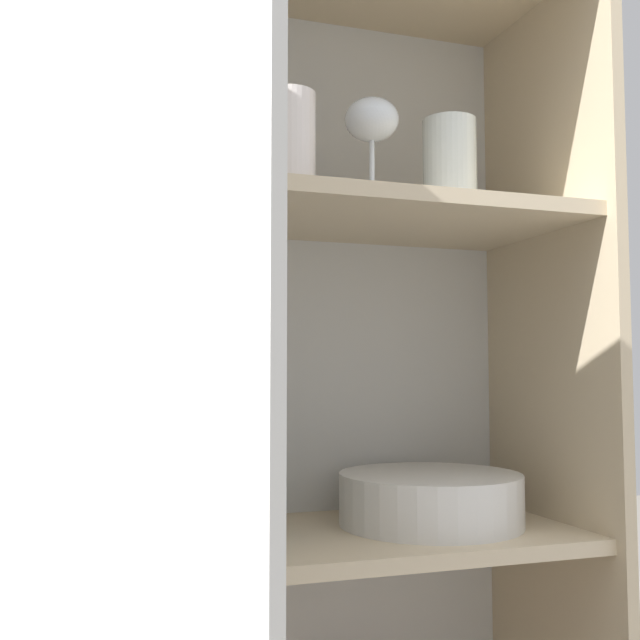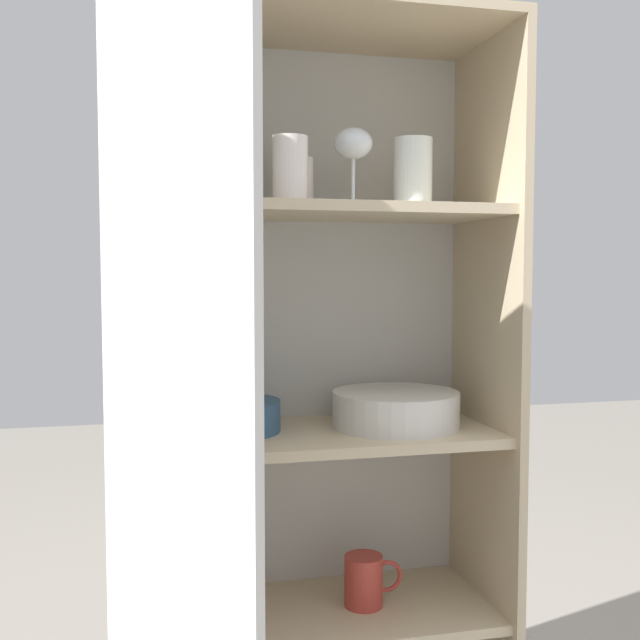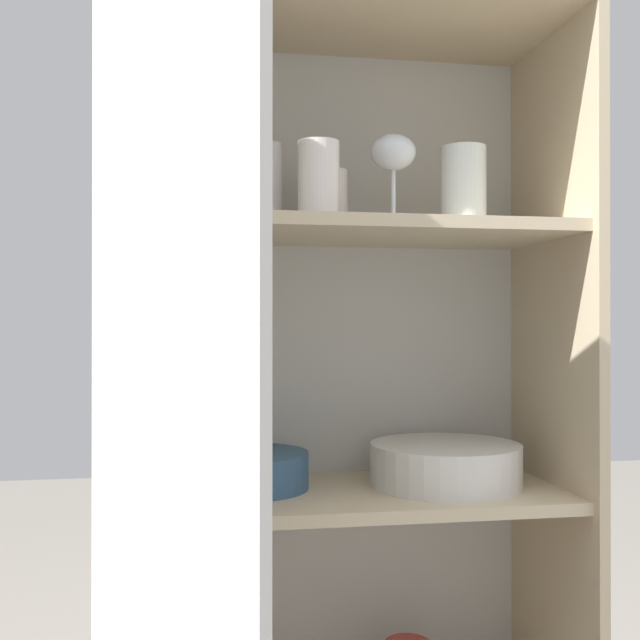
{
  "view_description": "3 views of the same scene",
  "coord_description": "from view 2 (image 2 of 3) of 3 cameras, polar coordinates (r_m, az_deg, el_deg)",
  "views": [
    {
      "loc": [
        -0.3,
        -0.81,
        0.95
      ],
      "look_at": [
        0.02,
        0.17,
        1.02
      ],
      "focal_mm": 42.0,
      "sensor_mm": 36.0,
      "label": 1
    },
    {
      "loc": [
        -0.32,
        -1.27,
        1.05
      ],
      "look_at": [
        0.02,
        0.18,
        0.95
      ],
      "focal_mm": 42.0,
      "sensor_mm": 36.0,
      "label": 2
    },
    {
      "loc": [
        -0.24,
        -1.07,
        1.01
      ],
      "look_at": [
        -0.04,
        0.17,
        1.02
      ],
      "focal_mm": 42.0,
      "sensor_mm": 36.0,
      "label": 3
    }
  ],
  "objects": [
    {
      "name": "cupboard_back_panel",
      "position": [
        1.64,
        -1.87,
        -6.55
      ],
      "size": [
        0.76,
        0.02,
        1.51
      ],
      "primitive_type": "cube",
      "color": "silver",
      "rests_on": "ground_plane"
    },
    {
      "name": "cupboard_side_left",
      "position": [
        1.45,
        -15.14,
        -8.04
      ],
      "size": [
        0.02,
        0.34,
        1.51
      ],
      "primitive_type": "cube",
      "color": "#CCB793",
      "rests_on": "ground_plane"
    },
    {
      "name": "cupboard_side_right",
      "position": [
        1.6,
        12.43,
        -6.86
      ],
      "size": [
        0.02,
        0.34,
        1.51
      ],
      "primitive_type": "cube",
      "color": "#CCB793",
      "rests_on": "ground_plane"
    },
    {
      "name": "cupboard_top_panel",
      "position": [
        1.53,
        -0.65,
        21.72
      ],
      "size": [
        0.76,
        0.34,
        0.02
      ],
      "primitive_type": "cube",
      "color": "#CCB793",
      "rests_on": "cupboard_side_left"
    },
    {
      "name": "shelf_board_lower",
      "position": [
        1.61,
        -0.62,
        -21.56
      ],
      "size": [
        0.72,
        0.3,
        0.02
      ],
      "primitive_type": "cube",
      "color": "beige"
    },
    {
      "name": "shelf_board_middle",
      "position": [
        1.49,
        -0.63,
        -8.85
      ],
      "size": [
        0.72,
        0.3,
        0.02
      ],
      "primitive_type": "cube",
      "color": "beige"
    },
    {
      "name": "shelf_board_upper",
      "position": [
        1.46,
        -0.64,
        8.27
      ],
      "size": [
        0.72,
        0.3,
        0.02
      ],
      "primitive_type": "cube",
      "color": "beige"
    },
    {
      "name": "cupboard_door",
      "position": [
        1.13,
        -10.97,
        -11.34
      ],
      "size": [
        0.21,
        0.32,
        1.51
      ],
      "color": "silver",
      "rests_on": "ground_plane"
    },
    {
      "name": "tumbler_glass_0",
      "position": [
        1.36,
        -2.29,
        11.45
      ],
      "size": [
        0.06,
        0.06,
        0.11
      ],
      "color": "silver",
      "rests_on": "shelf_board_upper"
    },
    {
      "name": "tumbler_glass_1",
      "position": [
        1.5,
        7.08,
        11.06
      ],
      "size": [
        0.08,
        0.08,
        0.13
      ],
      "color": "white",
      "rests_on": "shelf_board_upper"
    },
    {
      "name": "tumbler_glass_2",
      "position": [
        1.47,
        -1.96,
        10.45
      ],
      "size": [
        0.07,
        0.07,
        0.09
      ],
      "color": "silver",
      "rests_on": "shelf_board_upper"
    },
    {
      "name": "tumbler_glass_3",
      "position": [
        1.33,
        -8.21,
        11.12
      ],
      "size": [
        0.07,
        0.07,
        0.09
      ],
      "color": "white",
      "rests_on": "shelf_board_upper"
    },
    {
      "name": "tumbler_glass_4",
      "position": [
        1.49,
        -6.18,
        11.28
      ],
      "size": [
        0.07,
        0.07,
        0.14
      ],
      "color": "white",
      "rests_on": "shelf_board_upper"
    },
    {
      "name": "wine_glass_0",
      "position": [
        1.52,
        -12.48,
        12.25
      ],
      "size": [
        0.08,
        0.08,
        0.14
      ],
      "color": "silver",
      "rests_on": "shelf_board_upper"
    },
    {
      "name": "wine_glass_1",
      "position": [
        1.46,
        2.55,
        12.93
      ],
      "size": [
        0.07,
        0.07,
        0.15
      ],
      "color": "white",
      "rests_on": "shelf_board_upper"
    },
    {
      "name": "plate_stack_white",
      "position": [
        1.53,
        5.78,
        -6.77
      ],
      "size": [
        0.26,
        0.26,
        0.07
      ],
      "color": "silver",
      "rests_on": "shelf_board_middle"
    },
    {
      "name": "mixing_bowl_large",
      "position": [
        1.49,
        -6.98,
        -7.18
      ],
      "size": [
        0.2,
        0.2,
        0.06
      ],
      "color": "#33567A",
      "rests_on": "shelf_board_middle"
    },
    {
      "name": "coffee_mug_primary",
      "position": [
        1.61,
        3.44,
        -19.2
      ],
      "size": [
        0.12,
        0.08,
        0.1
      ],
      "color": "#BC3D33",
      "rests_on": "shelf_board_lower"
    },
    {
      "name": "coffee_mug_extra_1",
      "position": [
        1.58,
        -10.54,
        -20.02
      ],
      "size": [
        0.12,
        0.09,
        0.08
      ],
      "color": "#BC3D33",
      "rests_on": "shelf_board_lower"
    }
  ]
}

